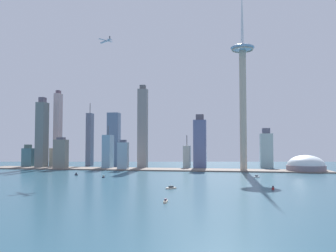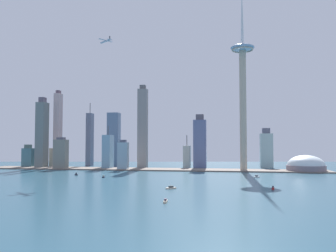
{
  "view_description": "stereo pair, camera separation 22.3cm",
  "coord_description": "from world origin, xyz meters",
  "px_view_note": "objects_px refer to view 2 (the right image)",
  "views": [
    {
      "loc": [
        149.29,
        -146.6,
        53.63
      ],
      "look_at": [
        38.35,
        515.6,
        87.53
      ],
      "focal_mm": 36.67,
      "sensor_mm": 36.0,
      "label": 1
    },
    {
      "loc": [
        149.51,
        -146.56,
        53.63
      ],
      "look_at": [
        38.35,
        515.6,
        87.53
      ],
      "focal_mm": 36.67,
      "sensor_mm": 36.0,
      "label": 2
    }
  ],
  "objects_px": {
    "observation_tower": "(243,78)",
    "skyscraper_4": "(56,157)",
    "stadium_dome": "(306,166)",
    "skyscraper_6": "(200,143)",
    "skyscraper_1": "(42,134)",
    "skyscraper_9": "(61,154)",
    "skyscraper_5": "(143,128)",
    "skyscraper_2": "(58,130)",
    "boat_0": "(273,188)",
    "skyscraper_12": "(28,157)",
    "boat_3": "(257,177)",
    "skyscraper_10": "(114,140)",
    "skyscraper_3": "(266,149)",
    "skyscraper_0": "(90,139)",
    "skyscraper_11": "(123,156)",
    "skyscraper_7": "(108,152)",
    "boat_5": "(165,201)",
    "boat_2": "(103,177)",
    "boat_7": "(171,188)",
    "boat_1": "(76,174)",
    "airplane": "(105,41)",
    "skyscraper_8": "(187,157)"
  },
  "relations": [
    {
      "from": "skyscraper_0",
      "to": "skyscraper_9",
      "type": "bearing_deg",
      "value": -99.68
    },
    {
      "from": "boat_2",
      "to": "skyscraper_12",
      "type": "bearing_deg",
      "value": -134.24
    },
    {
      "from": "skyscraper_6",
      "to": "skyscraper_7",
      "type": "height_order",
      "value": "skyscraper_6"
    },
    {
      "from": "skyscraper_0",
      "to": "boat_2",
      "type": "height_order",
      "value": "skyscraper_0"
    },
    {
      "from": "skyscraper_6",
      "to": "boat_7",
      "type": "bearing_deg",
      "value": -91.78
    },
    {
      "from": "skyscraper_5",
      "to": "skyscraper_7",
      "type": "bearing_deg",
      "value": -155.67
    },
    {
      "from": "stadium_dome",
      "to": "skyscraper_9",
      "type": "bearing_deg",
      "value": -177.59
    },
    {
      "from": "skyscraper_12",
      "to": "skyscraper_5",
      "type": "bearing_deg",
      "value": 4.7
    },
    {
      "from": "skyscraper_2",
      "to": "skyscraper_5",
      "type": "height_order",
      "value": "skyscraper_5"
    },
    {
      "from": "skyscraper_3",
      "to": "boat_5",
      "type": "bearing_deg",
      "value": -106.73
    },
    {
      "from": "skyscraper_5",
      "to": "skyscraper_9",
      "type": "bearing_deg",
      "value": -160.48
    },
    {
      "from": "skyscraper_3",
      "to": "skyscraper_12",
      "type": "bearing_deg",
      "value": -171.05
    },
    {
      "from": "skyscraper_10",
      "to": "boat_2",
      "type": "height_order",
      "value": "skyscraper_10"
    },
    {
      "from": "stadium_dome",
      "to": "boat_0",
      "type": "distance_m",
      "value": 284.06
    },
    {
      "from": "stadium_dome",
      "to": "skyscraper_6",
      "type": "distance_m",
      "value": 212.73
    },
    {
      "from": "skyscraper_2",
      "to": "skyscraper_12",
      "type": "height_order",
      "value": "skyscraper_2"
    },
    {
      "from": "skyscraper_5",
      "to": "boat_0",
      "type": "relative_size",
      "value": 19.88
    },
    {
      "from": "boat_0",
      "to": "boat_7",
      "type": "height_order",
      "value": "boat_7"
    },
    {
      "from": "skyscraper_12",
      "to": "boat_3",
      "type": "distance_m",
      "value": 503.86
    },
    {
      "from": "skyscraper_3",
      "to": "skyscraper_1",
      "type": "bearing_deg",
      "value": -169.16
    },
    {
      "from": "boat_3",
      "to": "boat_5",
      "type": "height_order",
      "value": "boat_3"
    },
    {
      "from": "skyscraper_8",
      "to": "skyscraper_12",
      "type": "height_order",
      "value": "skyscraper_8"
    },
    {
      "from": "skyscraper_9",
      "to": "boat_1",
      "type": "height_order",
      "value": "skyscraper_9"
    },
    {
      "from": "skyscraper_1",
      "to": "skyscraper_5",
      "type": "relative_size",
      "value": 0.85
    },
    {
      "from": "boat_3",
      "to": "skyscraper_5",
      "type": "bearing_deg",
      "value": -86.2
    },
    {
      "from": "skyscraper_7",
      "to": "airplane",
      "type": "xyz_separation_m",
      "value": [
        26.28,
        -93.38,
        207.26
      ]
    },
    {
      "from": "boat_7",
      "to": "skyscraper_12",
      "type": "bearing_deg",
      "value": -77.1
    },
    {
      "from": "skyscraper_2",
      "to": "skyscraper_4",
      "type": "height_order",
      "value": "skyscraper_2"
    },
    {
      "from": "boat_3",
      "to": "observation_tower",
      "type": "bearing_deg",
      "value": -132.44
    },
    {
      "from": "skyscraper_2",
      "to": "skyscraper_11",
      "type": "relative_size",
      "value": 2.84
    },
    {
      "from": "skyscraper_1",
      "to": "skyscraper_10",
      "type": "relative_size",
      "value": 1.25
    },
    {
      "from": "skyscraper_5",
      "to": "boat_3",
      "type": "bearing_deg",
      "value": -37.38
    },
    {
      "from": "skyscraper_10",
      "to": "airplane",
      "type": "height_order",
      "value": "airplane"
    },
    {
      "from": "skyscraper_2",
      "to": "boat_5",
      "type": "xyz_separation_m",
      "value": [
        314.3,
        -403.05,
        -82.28
      ]
    },
    {
      "from": "stadium_dome",
      "to": "skyscraper_12",
      "type": "distance_m",
      "value": 583.61
    },
    {
      "from": "skyscraper_1",
      "to": "boat_1",
      "type": "bearing_deg",
      "value": -44.63
    },
    {
      "from": "observation_tower",
      "to": "skyscraper_4",
      "type": "distance_m",
      "value": 458.0
    },
    {
      "from": "skyscraper_4",
      "to": "skyscraper_10",
      "type": "relative_size",
      "value": 0.34
    },
    {
      "from": "skyscraper_1",
      "to": "boat_0",
      "type": "xyz_separation_m",
      "value": [
        448.93,
        -272.18,
        -72.05
      ]
    },
    {
      "from": "stadium_dome",
      "to": "boat_3",
      "type": "height_order",
      "value": "stadium_dome"
    },
    {
      "from": "skyscraper_11",
      "to": "skyscraper_6",
      "type": "bearing_deg",
      "value": 22.35
    },
    {
      "from": "skyscraper_8",
      "to": "boat_2",
      "type": "bearing_deg",
      "value": -114.8
    },
    {
      "from": "skyscraper_12",
      "to": "boat_7",
      "type": "relative_size",
      "value": 4.2
    },
    {
      "from": "skyscraper_2",
      "to": "boat_3",
      "type": "height_order",
      "value": "skyscraper_2"
    },
    {
      "from": "skyscraper_1",
      "to": "skyscraper_6",
      "type": "bearing_deg",
      "value": 6.51
    },
    {
      "from": "boat_0",
      "to": "boat_2",
      "type": "height_order",
      "value": "boat_2"
    },
    {
      "from": "skyscraper_2",
      "to": "skyscraper_11",
      "type": "height_order",
      "value": "skyscraper_2"
    },
    {
      "from": "skyscraper_1",
      "to": "skyscraper_9",
      "type": "bearing_deg",
      "value": -23.68
    },
    {
      "from": "observation_tower",
      "to": "boat_5",
      "type": "height_order",
      "value": "observation_tower"
    },
    {
      "from": "skyscraper_0",
      "to": "skyscraper_3",
      "type": "height_order",
      "value": "skyscraper_0"
    }
  ]
}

